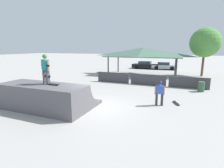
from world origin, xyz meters
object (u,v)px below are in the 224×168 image
(parked_car_silver, at_px, (164,66))
(tree_beside_pavilion, at_px, (205,43))
(parked_car_black, at_px, (145,65))
(bystander_walking, at_px, (160,91))
(trash_bin, at_px, (201,87))
(skateboard_on_ground, at_px, (176,103))
(skater_on_deck, at_px, (45,67))
(skateboard_on_deck, at_px, (54,84))

(parked_car_silver, bearing_deg, tree_beside_pavilion, -51.07)
(parked_car_black, bearing_deg, bystander_walking, -75.99)
(trash_bin, bearing_deg, parked_car_silver, 107.25)
(skateboard_on_ground, xyz_separation_m, trash_bin, (1.82, 4.24, 0.37))
(bystander_walking, bearing_deg, skater_on_deck, 16.91)
(skater_on_deck, distance_m, tree_beside_pavilion, 19.84)
(skateboard_on_ground, bearing_deg, skateboard_on_deck, 97.25)
(bystander_walking, xyz_separation_m, parked_car_black, (-4.74, 19.23, -0.34))
(trash_bin, relative_size, parked_car_black, 0.19)
(skateboard_on_deck, distance_m, skateboard_on_ground, 7.88)
(skater_on_deck, relative_size, trash_bin, 2.07)
(bystander_walking, bearing_deg, trash_bin, -129.82)
(skateboard_on_deck, distance_m, trash_bin, 11.84)
(skateboard_on_deck, bearing_deg, parked_car_black, 92.78)
(parked_car_silver, bearing_deg, skateboard_on_ground, -87.50)
(tree_beside_pavilion, bearing_deg, parked_car_black, 148.04)
(trash_bin, bearing_deg, skateboard_on_deck, -135.72)
(parked_car_silver, bearing_deg, bystander_walking, -90.78)
(trash_bin, bearing_deg, tree_beside_pavilion, 84.85)
(skateboard_on_ground, height_order, parked_car_silver, parked_car_silver)
(skateboard_on_ground, xyz_separation_m, tree_beside_pavilion, (2.63, 13.25, 4.18))
(bystander_walking, relative_size, tree_beside_pavilion, 0.26)
(skater_on_deck, relative_size, bystander_walking, 1.10)
(parked_car_silver, bearing_deg, skateboard_on_deck, -105.56)
(trash_bin, xyz_separation_m, parked_car_black, (-7.57, 14.24, 0.18))
(skateboard_on_deck, xyz_separation_m, tree_beside_pavilion, (9.25, 17.24, 2.64))
(parked_car_silver, bearing_deg, trash_bin, -78.34)
(trash_bin, distance_m, parked_car_black, 16.13)
(skater_on_deck, bearing_deg, skateboard_on_deck, 8.99)
(parked_car_black, bearing_deg, trash_bin, -61.83)
(trash_bin, xyz_separation_m, parked_car_silver, (-4.46, 14.37, 0.18))
(skateboard_on_deck, relative_size, parked_car_silver, 0.19)
(skateboard_on_ground, distance_m, parked_car_black, 19.36)
(trash_bin, height_order, parked_car_black, parked_car_black)
(skateboard_on_ground, relative_size, parked_car_black, 0.19)
(skateboard_on_ground, relative_size, trash_bin, 1.01)
(skateboard_on_deck, bearing_deg, trash_bin, 49.26)
(skateboard_on_ground, bearing_deg, parked_car_black, -6.52)
(bystander_walking, relative_size, parked_car_silver, 0.38)
(skater_on_deck, xyz_separation_m, parked_car_silver, (4.55, 22.52, -1.95))
(bystander_walking, xyz_separation_m, tree_beside_pavilion, (3.65, 13.99, 3.29))
(skateboard_on_ground, xyz_separation_m, parked_car_silver, (-2.64, 18.61, 0.54))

